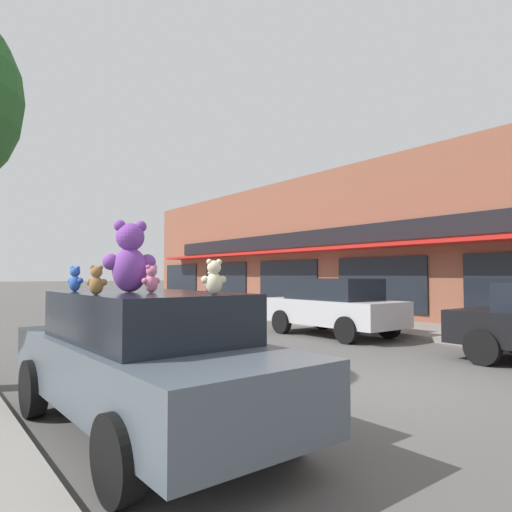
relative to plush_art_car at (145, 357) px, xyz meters
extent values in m
plane|color=#514F4C|center=(3.75, -0.30, -0.82)|extent=(260.00, 260.00, 0.00)
cube|color=brown|center=(16.94, 8.56, 2.27)|extent=(10.37, 31.44, 6.17)
cube|color=red|center=(11.23, 8.56, 1.96)|extent=(1.05, 26.41, 0.12)
cube|color=black|center=(11.70, 8.56, 2.51)|extent=(0.08, 25.16, 0.70)
cube|color=black|center=(11.71, 5.94, 0.58)|extent=(0.06, 3.98, 2.00)
cube|color=black|center=(11.71, 11.18, 0.58)|extent=(0.06, 3.98, 2.00)
cube|color=black|center=(11.71, 16.42, 0.58)|extent=(0.06, 3.98, 2.00)
cube|color=black|center=(11.71, 21.67, 0.58)|extent=(0.06, 3.98, 2.00)
cube|color=#4C5660|center=(0.00, 0.00, -0.14)|extent=(1.84, 4.45, 0.67)
cube|color=black|center=(0.00, 0.00, 0.46)|extent=(1.58, 2.46, 0.53)
cylinder|color=black|center=(-0.88, 1.34, -0.47)|extent=(0.22, 0.70, 0.69)
cylinder|color=black|center=(0.81, 1.39, -0.47)|extent=(0.22, 0.70, 0.69)
cylinder|color=black|center=(-0.81, -1.39, -0.47)|extent=(0.22, 0.70, 0.69)
cylinder|color=black|center=(0.88, -1.34, -0.47)|extent=(0.22, 0.70, 0.69)
ellipsoid|color=purple|center=(-0.12, 0.18, 0.98)|extent=(0.46, 0.42, 0.51)
sphere|color=purple|center=(-0.12, 0.18, 1.35)|extent=(0.40, 0.40, 0.32)
sphere|color=purple|center=(-0.01, 0.15, 1.48)|extent=(0.17, 0.17, 0.14)
sphere|color=purple|center=(-0.23, 0.22, 1.48)|extent=(0.17, 0.17, 0.14)
sphere|color=#BA67ED|center=(-0.08, 0.32, 1.33)|extent=(0.15, 0.15, 0.12)
sphere|color=purple|center=(0.09, 0.16, 1.07)|extent=(0.23, 0.23, 0.19)
sphere|color=purple|center=(-0.31, 0.27, 1.07)|extent=(0.23, 0.23, 0.19)
ellipsoid|color=beige|center=(0.31, -0.95, 0.83)|extent=(0.20, 0.19, 0.22)
sphere|color=beige|center=(0.31, -0.95, 0.99)|extent=(0.18, 0.18, 0.14)
sphere|color=beige|center=(0.35, -0.97, 1.05)|extent=(0.07, 0.07, 0.06)
sphere|color=beige|center=(0.26, -0.94, 1.05)|extent=(0.07, 0.07, 0.06)
sphere|color=white|center=(0.33, -0.90, 0.99)|extent=(0.07, 0.07, 0.05)
sphere|color=beige|center=(0.39, -0.97, 0.87)|extent=(0.10, 0.10, 0.08)
sphere|color=beige|center=(0.23, -0.91, 0.87)|extent=(0.10, 0.10, 0.08)
ellipsoid|color=olive|center=(-0.64, -0.28, 0.81)|extent=(0.18, 0.18, 0.18)
sphere|color=olive|center=(-0.64, -0.28, 0.95)|extent=(0.16, 0.16, 0.12)
sphere|color=olive|center=(-0.61, -0.30, 0.99)|extent=(0.07, 0.07, 0.05)
sphere|color=olive|center=(-0.67, -0.25, 0.99)|extent=(0.07, 0.07, 0.05)
sphere|color=tan|center=(-0.61, -0.24, 0.94)|extent=(0.06, 0.06, 0.04)
sphere|color=olive|center=(-0.58, -0.32, 0.85)|extent=(0.09, 0.09, 0.07)
sphere|color=olive|center=(-0.69, -0.22, 0.85)|extent=(0.09, 0.09, 0.07)
ellipsoid|color=blue|center=(-0.54, 0.86, 0.82)|extent=(0.18, 0.19, 0.19)
sphere|color=blue|center=(-0.54, 0.86, 0.96)|extent=(0.16, 0.16, 0.12)
sphere|color=blue|center=(-0.51, 0.82, 1.00)|extent=(0.07, 0.07, 0.05)
sphere|color=blue|center=(-0.56, 0.90, 1.00)|extent=(0.07, 0.07, 0.05)
sphere|color=#548DFF|center=(-0.49, 0.89, 0.95)|extent=(0.06, 0.06, 0.05)
sphere|color=blue|center=(-0.49, 0.80, 0.85)|extent=(0.09, 0.09, 0.07)
sphere|color=blue|center=(-0.56, 0.93, 0.85)|extent=(0.09, 0.09, 0.07)
ellipsoid|color=white|center=(0.43, -0.72, 0.80)|extent=(0.13, 0.12, 0.14)
sphere|color=white|center=(0.43, -0.72, 0.90)|extent=(0.11, 0.11, 0.09)
sphere|color=white|center=(0.46, -0.73, 0.94)|extent=(0.05, 0.05, 0.04)
sphere|color=white|center=(0.40, -0.71, 0.94)|extent=(0.05, 0.05, 0.04)
sphere|color=white|center=(0.44, -0.69, 0.90)|extent=(0.04, 0.04, 0.03)
sphere|color=white|center=(0.49, -0.73, 0.82)|extent=(0.07, 0.07, 0.05)
sphere|color=white|center=(0.38, -0.70, 0.82)|extent=(0.07, 0.07, 0.05)
ellipsoid|color=pink|center=(0.05, -0.04, 0.82)|extent=(0.16, 0.14, 0.19)
sphere|color=pink|center=(0.05, -0.04, 0.96)|extent=(0.14, 0.14, 0.12)
sphere|color=pink|center=(0.09, -0.04, 1.01)|extent=(0.06, 0.06, 0.05)
sphere|color=pink|center=(0.00, -0.05, 1.01)|extent=(0.06, 0.06, 0.05)
sphere|color=#FFA3DA|center=(0.04, 0.01, 0.95)|extent=(0.05, 0.05, 0.05)
sphere|color=pink|center=(0.12, -0.02, 0.85)|extent=(0.08, 0.08, 0.07)
sphere|color=pink|center=(-0.03, -0.04, 0.85)|extent=(0.08, 0.08, 0.07)
cylinder|color=black|center=(6.71, -0.39, -0.47)|extent=(0.20, 0.69, 0.69)
cube|color=#B7B7BC|center=(7.55, 4.33, -0.13)|extent=(1.75, 4.11, 0.69)
cube|color=black|center=(7.55, 4.33, 0.52)|extent=(1.54, 2.52, 0.60)
cylinder|color=black|center=(6.69, 5.60, -0.47)|extent=(0.20, 0.69, 0.69)
cylinder|color=black|center=(8.40, 5.60, -0.47)|extent=(0.20, 0.69, 0.69)
cylinder|color=black|center=(6.69, 3.05, -0.47)|extent=(0.20, 0.69, 0.69)
cylinder|color=black|center=(8.40, 3.05, -0.47)|extent=(0.20, 0.69, 0.69)
camera|label=1|loc=(-2.08, -4.84, 0.92)|focal=32.00mm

